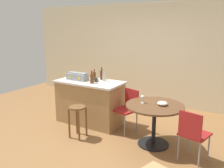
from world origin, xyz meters
TOP-DOWN VIEW (x-y plane):
  - ground_plane at (0.00, 0.00)m, footprint 8.80×8.80m
  - back_wall at (0.00, 2.41)m, footprint 8.00×0.10m
  - kitchen_island at (-0.66, 0.36)m, footprint 1.45×0.74m
  - wooden_stool at (-0.43, -0.37)m, footprint 0.31×0.31m
  - dining_table at (0.93, 0.08)m, footprint 1.01×1.01m
  - folding_chair_near at (0.25, 0.38)m, footprint 0.51×0.51m
  - folding_chair_far at (1.64, -0.17)m, footprint 0.48×0.48m
  - toolbox at (-0.95, 0.33)m, footprint 0.48×0.22m
  - bottle_0 at (-0.49, 0.22)m, footprint 0.08×0.08m
  - bottle_1 at (-0.51, 0.62)m, footprint 0.08×0.08m
  - bottle_2 at (-0.39, 0.51)m, footprint 0.06×0.06m
  - bottle_3 at (-0.59, 0.46)m, footprint 0.06×0.06m
  - cup_0 at (-0.49, 0.36)m, footprint 0.11×0.07m
  - cup_1 at (-1.24, 0.55)m, footprint 0.12×0.09m
  - wine_glass at (0.70, 0.06)m, footprint 0.07×0.07m
  - serving_bowl at (1.05, 0.12)m, footprint 0.18×0.18m

SIDE VIEW (x-z plane):
  - ground_plane at x=0.00m, z-range 0.00..0.00m
  - wooden_stool at x=-0.43m, z-range 0.13..0.75m
  - kitchen_island at x=-0.66m, z-range 0.00..0.94m
  - folding_chair_far at x=1.64m, z-range 0.07..0.92m
  - folding_chair_near at x=0.25m, z-range 0.08..0.93m
  - dining_table at x=0.93m, z-range 0.20..0.95m
  - serving_bowl at x=1.05m, z-range 0.75..0.82m
  - wine_glass at x=0.70m, z-range 0.79..0.93m
  - cup_1 at x=-1.24m, z-range 0.94..1.02m
  - cup_0 at x=-0.49m, z-range 0.94..1.03m
  - toolbox at x=-0.95m, z-range 0.93..1.09m
  - bottle_3 at x=-0.59m, z-range 0.91..1.16m
  - bottle_0 at x=-0.49m, z-range 0.91..1.17m
  - bottle_1 at x=-0.51m, z-range 0.91..1.19m
  - bottle_2 at x=-0.39m, z-range 0.90..1.20m
  - back_wall at x=0.00m, z-range 0.00..2.70m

